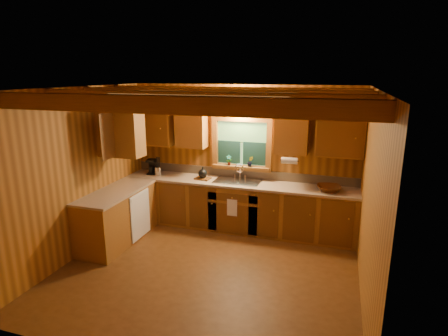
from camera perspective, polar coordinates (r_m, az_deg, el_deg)
The scene contains 20 objects.
room at distance 5.05m, azimuth -2.74°, elevation -2.72°, with size 4.20×4.20×4.20m.
ceiling_beams at distance 4.83m, azimuth -2.91°, elevation 10.87°, with size 4.20×2.54×0.18m.
base_cabinets at distance 6.64m, azimuth -2.82°, elevation -6.38°, with size 4.20×2.22×0.86m.
countertop at distance 6.49m, azimuth -2.74°, elevation -2.66°, with size 4.20×2.24×0.04m.
backsplash at distance 6.87m, azimuth 2.73°, elevation -0.82°, with size 4.20×0.02×0.16m, color tan.
dishwasher_panel at distance 6.53m, azimuth -12.83°, elevation -7.11°, with size 0.02×0.60×0.80m, color white.
upper_cabinets at distance 6.43m, azimuth -3.14°, elevation 5.95°, with size 4.19×1.77×0.78m.
window at distance 6.73m, azimuth 2.75°, elevation 3.65°, with size 1.12×0.08×1.00m.
window_sill at distance 6.77m, azimuth 2.60°, elevation 0.18°, with size 1.06×0.14×0.04m, color brown.
wall_sconce at distance 6.52m, azimuth 2.54°, elevation 8.95°, with size 0.45×0.21×0.17m.
paper_towel_roll at distance 6.26m, azimuth 10.09°, elevation 1.14°, with size 0.11×0.11×0.27m, color white.
dish_towel at distance 6.44m, azimuth 1.25°, elevation -6.17°, with size 0.18×0.01×0.30m, color white.
sink at distance 6.64m, azimuth 2.09°, elevation -2.47°, with size 0.82×0.48×0.43m.
coffee_maker at distance 7.25m, azimuth -11.04°, elevation 0.23°, with size 0.16×0.20×0.29m.
utensil_crock at distance 7.13m, azimuth -10.18°, elevation -0.40°, with size 0.13×0.13×0.36m.
cutting_board at distance 6.78m, azimuth -3.31°, elevation -1.62°, with size 0.28×0.20×0.02m, color brown.
teakettle at distance 6.76m, azimuth -3.32°, elevation -0.84°, with size 0.17×0.17×0.21m.
wicker_basket at distance 6.32m, azimuth 15.91°, elevation -3.05°, with size 0.39×0.39×0.10m, color #48230C.
potted_plant_left at distance 6.78m, azimuth 0.76°, elevation 1.21°, with size 0.10×0.07×0.19m, color brown.
potted_plant_right at distance 6.69m, azimuth 4.06°, elevation 1.02°, with size 0.11×0.09×0.20m, color brown.
Camera 1 is at (1.68, -4.52, 2.80)m, focal length 29.54 mm.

